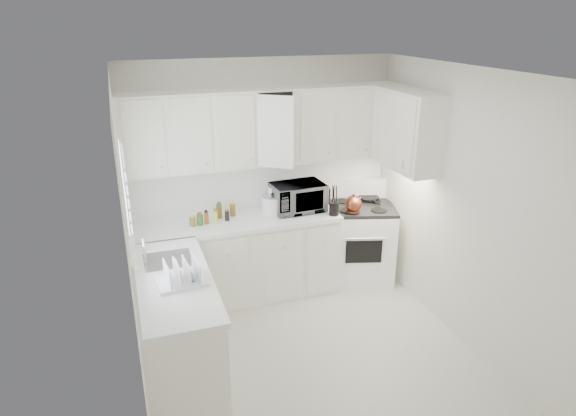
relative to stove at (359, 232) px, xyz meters
name	(u,v)px	position (x,y,z in m)	size (l,w,h in m)	color
floor	(312,358)	(-1.09, -1.29, -0.59)	(3.20, 3.20, 0.00)	beige
ceiling	(318,73)	(-1.09, -1.29, 2.01)	(3.20, 3.20, 0.00)	white
wall_back	(262,177)	(-1.09, 0.31, 0.71)	(3.00, 3.00, 0.00)	silver
wall_front	(418,337)	(-1.09, -2.89, 0.71)	(3.00, 3.00, 0.00)	silver
wall_left	(130,256)	(-2.59, -1.29, 0.71)	(3.20, 3.20, 0.00)	silver
wall_right	(464,210)	(0.41, -1.29, 0.71)	(3.20, 3.20, 0.00)	silver
window_blinds	(127,209)	(-2.57, -0.94, 0.96)	(0.06, 0.96, 1.06)	white
lower_cabinets_back	(237,261)	(-1.48, 0.01, -0.14)	(2.22, 0.60, 0.90)	silver
lower_cabinets_left	(176,329)	(-2.29, -1.09, -0.14)	(0.60, 1.60, 0.90)	silver
countertop_back	(236,222)	(-1.48, 0.00, 0.33)	(2.24, 0.64, 0.05)	silver
countertop_left	(173,281)	(-2.28, -1.09, 0.33)	(0.64, 1.62, 0.05)	silver
backsplash_back	(263,183)	(-1.09, 0.30, 0.63)	(2.98, 0.02, 0.55)	white
backsplash_left	(131,253)	(-2.58, -1.09, 0.63)	(0.02, 1.60, 0.55)	white
upper_cabinets_back	(266,163)	(-1.09, 0.15, 0.91)	(3.00, 0.33, 0.80)	silver
upper_cabinets_right	(404,168)	(0.24, -0.47, 0.91)	(0.33, 0.90, 0.80)	silver
sink	(167,248)	(-2.28, -0.74, 0.48)	(0.42, 0.38, 0.30)	gray
stove	(359,232)	(0.00, 0.00, 0.00)	(0.77, 0.63, 1.18)	white
tea_kettle	(353,203)	(-0.18, -0.16, 0.46)	(0.23, 0.20, 0.22)	maroon
frying_pan	(369,197)	(0.18, 0.16, 0.37)	(0.24, 0.41, 0.04)	black
microwave	(298,194)	(-0.76, 0.05, 0.55)	(0.57, 0.31, 0.38)	gray
rice_cooker	(273,203)	(-1.05, 0.06, 0.48)	(0.24, 0.24, 0.24)	white
paper_towel	(273,199)	(-1.02, 0.15, 0.49)	(0.12, 0.12, 0.27)	white
utensil_crock	(334,200)	(-0.43, -0.21, 0.53)	(0.12, 0.12, 0.35)	black
dish_rack	(181,271)	(-2.22, -1.20, 0.47)	(0.40, 0.30, 0.22)	white
spice_left_0	(191,215)	(-1.94, 0.13, 0.42)	(0.06, 0.06, 0.13)	olive
spice_left_1	(199,217)	(-1.87, 0.04, 0.42)	(0.06, 0.06, 0.13)	#276E24
spice_left_2	(205,213)	(-1.79, 0.13, 0.42)	(0.06, 0.06, 0.13)	#A94C16
spice_left_3	(213,215)	(-1.72, 0.04, 0.42)	(0.06, 0.06, 0.13)	#C5E235
spice_left_4	(219,212)	(-1.64, 0.13, 0.42)	(0.06, 0.06, 0.13)	brown
spice_left_5	(227,214)	(-1.57, 0.04, 0.42)	(0.06, 0.06, 0.13)	black
spice_left_6	(232,210)	(-1.49, 0.13, 0.42)	(0.06, 0.06, 0.13)	olive
sauce_right_0	(314,197)	(-0.51, 0.17, 0.45)	(0.06, 0.06, 0.19)	#A94C16
sauce_right_1	(321,198)	(-0.46, 0.11, 0.45)	(0.06, 0.06, 0.19)	#C5E235
sauce_right_2	(323,195)	(-0.40, 0.17, 0.45)	(0.06, 0.06, 0.19)	brown
sauce_right_3	(330,197)	(-0.35, 0.11, 0.45)	(0.06, 0.06, 0.19)	black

